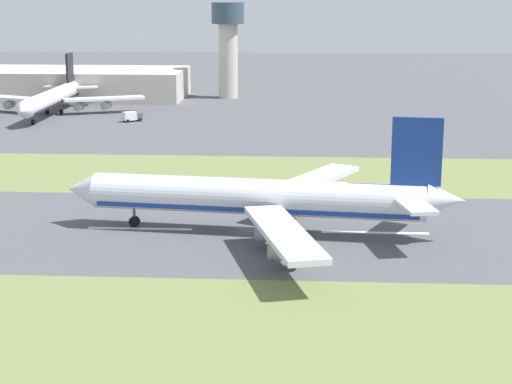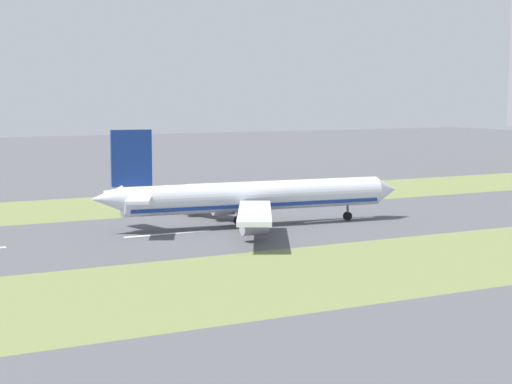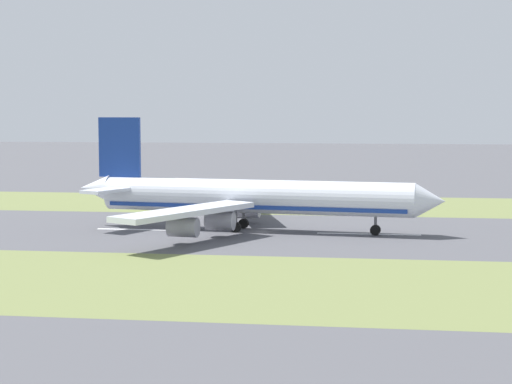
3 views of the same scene
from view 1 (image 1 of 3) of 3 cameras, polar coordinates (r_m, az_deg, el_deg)
The scene contains 10 objects.
ground_plane at distance 144.99m, azimuth -0.33°, elevation -2.58°, with size 800.00×800.00×0.00m, color #4C4C51.
grass_median_west at distance 102.66m, azimuth -2.03°, elevation -9.56°, with size 40.00×600.00×0.01m, color olive.
grass_median_east at distance 188.55m, azimuth 0.59°, elevation 1.21°, with size 40.00×600.00×0.01m, color olive.
centreline_dash_mid at distance 145.14m, azimuth 7.94°, elevation -2.70°, with size 1.20×18.00×0.01m, color silver.
centreline_dash_far at distance 147.46m, azimuth -7.76°, elevation -2.43°, with size 1.20×18.00×0.01m, color silver.
airplane_main_jet at distance 141.99m, azimuth 0.76°, elevation -0.42°, with size 63.73×67.19×20.20m.
terminal_building at distance 326.54m, azimuth -12.26°, elevation 7.08°, with size 36.00×84.63×10.52m, color #BCB7A8.
control_tower at distance 317.72m, azimuth -1.88°, elevation 10.13°, with size 12.00×12.00×34.71m.
airplane_parked_apron at distance 283.56m, azimuth -13.41°, elevation 6.11°, with size 59.88×57.32×18.05m.
service_truck at distance 265.06m, azimuth -8.27°, elevation 5.03°, with size 5.48×6.05×3.10m.
Camera 1 is at (-138.97, -9.37, 40.26)m, focal length 60.00 mm.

